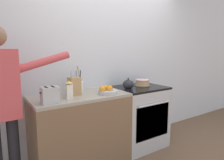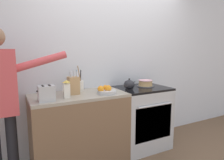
% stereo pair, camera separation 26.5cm
% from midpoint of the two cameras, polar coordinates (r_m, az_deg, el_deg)
% --- Properties ---
extents(ground_plane, '(16.00, 16.00, 0.00)m').
position_cam_midpoint_polar(ground_plane, '(2.92, 9.58, -21.73)').
color(ground_plane, brown).
extents(wall_back, '(8.00, 0.04, 2.60)m').
position_cam_midpoint_polar(wall_back, '(3.04, 2.99, 5.46)').
color(wall_back, silver).
rests_on(wall_back, ground_plane).
extents(counter_cabinet, '(1.18, 0.61, 0.92)m').
position_cam_midpoint_polar(counter_cabinet, '(2.65, -6.38, -13.80)').
color(counter_cabinet, brown).
rests_on(counter_cabinet, ground_plane).
extents(stove_range, '(0.75, 0.64, 0.92)m').
position_cam_midpoint_polar(stove_range, '(3.11, 10.78, -10.45)').
color(stove_range, '#B7BABF').
rests_on(stove_range, ground_plane).
extents(layer_cake, '(0.26, 0.26, 0.10)m').
position_cam_midpoint_polar(layer_cake, '(3.07, 12.00, -0.98)').
color(layer_cake, '#4C4C51').
rests_on(layer_cake, stove_range).
extents(tea_kettle, '(0.19, 0.16, 0.16)m').
position_cam_midpoint_polar(tea_kettle, '(2.80, 7.69, -1.37)').
color(tea_kettle, '#232328').
rests_on(tea_kettle, stove_range).
extents(knife_block, '(0.13, 0.13, 0.30)m').
position_cam_midpoint_polar(knife_block, '(2.50, -8.03, -1.55)').
color(knife_block, tan).
rests_on(knife_block, counter_cabinet).
extents(utensil_crock, '(0.12, 0.12, 0.34)m').
position_cam_midpoint_polar(utensil_crock, '(2.68, -6.62, -1.62)').
color(utensil_crock, silver).
rests_on(utensil_crock, counter_cabinet).
extents(fruit_bowl, '(0.24, 0.24, 0.11)m').
position_cam_midpoint_polar(fruit_bowl, '(2.51, 1.29, -3.11)').
color(fruit_bowl, '#B7BABF').
rests_on(fruit_bowl, counter_cabinet).
extents(toaster, '(0.19, 0.13, 0.17)m').
position_cam_midpoint_polar(toaster, '(2.22, -15.03, -3.78)').
color(toaster, '#B7BABF').
rests_on(toaster, counter_cabinet).
extents(milk_carton, '(0.07, 0.07, 0.21)m').
position_cam_midpoint_polar(milk_carton, '(2.33, -9.74, -2.67)').
color(milk_carton, white).
rests_on(milk_carton, counter_cabinet).
extents(person_baker, '(0.94, 0.20, 1.69)m').
position_cam_midpoint_polar(person_baker, '(2.24, -26.39, -4.04)').
color(person_baker, black).
rests_on(person_baker, ground_plane).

